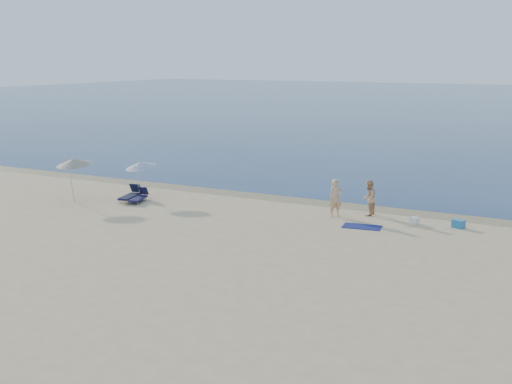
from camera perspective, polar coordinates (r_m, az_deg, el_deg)
ground at (r=17.77m, az=-20.74°, el=-13.09°), size 160.00×160.00×0.00m
sea at (r=111.47m, az=21.00°, el=7.34°), size 240.00×160.00×0.01m
wet_sand_strip at (r=33.19m, az=4.74°, el=-0.83°), size 240.00×1.60×0.00m
person_left at (r=29.99m, az=7.10°, el=-0.53°), size 0.75×0.76×1.77m
person_right at (r=30.44m, az=9.99°, el=-0.52°), size 0.67×0.84×1.68m
beach_towel at (r=28.49m, az=9.40°, el=-3.06°), size 1.77×1.14×0.03m
white_bag at (r=29.43m, az=13.89°, el=-2.49°), size 0.42×0.39×0.30m
blue_cooler at (r=29.30m, az=17.56°, el=-2.71°), size 0.59×0.51×0.35m
umbrella_near at (r=33.90m, az=-10.21°, el=2.41°), size 2.09×2.11×2.14m
umbrella_far at (r=34.00m, az=-15.90°, el=2.60°), size 1.97×1.99×2.39m
lounger_left at (r=33.88m, az=-11.09°, el=-0.27°), size 0.94×1.84×0.77m
lounger_right at (r=33.45m, az=-10.36°, el=-0.45°), size 0.91×1.65×0.69m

